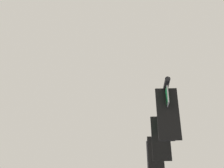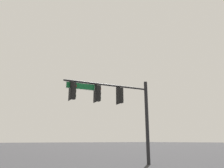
{
  "view_description": "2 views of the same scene",
  "coord_description": "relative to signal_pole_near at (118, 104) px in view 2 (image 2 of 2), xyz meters",
  "views": [
    {
      "loc": [
        4.11,
        -8.84,
        1.95
      ],
      "look_at": [
        -4.85,
        -7.71,
        6.88
      ],
      "focal_mm": 50.0,
      "sensor_mm": 36.0,
      "label": 1
    },
    {
      "loc": [
        3.36,
        6.23,
        1.64
      ],
      "look_at": [
        -5.92,
        -7.01,
        5.85
      ],
      "focal_mm": 35.0,
      "sensor_mm": 36.0,
      "label": 2
    }
  ],
  "objects": [
    {
      "name": "signal_pole_near",
      "position": [
        0.0,
        0.0,
        0.0
      ],
      "size": [
        6.44,
        1.38,
        6.08
      ],
      "color": "black",
      "rests_on": "ground_plane"
    }
  ]
}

